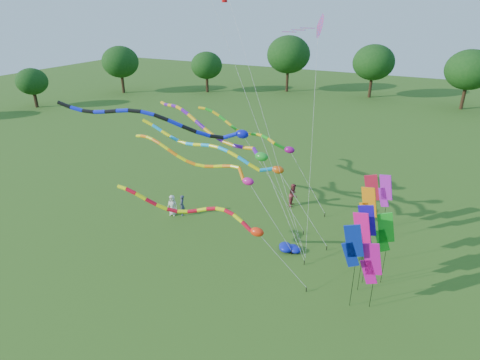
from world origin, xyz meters
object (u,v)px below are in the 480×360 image
at_px(tube_kite_red, 207,215).
at_px(tube_kite_orange, 204,163).
at_px(person_a, 172,205).
at_px(person_b, 182,205).
at_px(blue_nylon_heap, 289,249).
at_px(person_c, 293,195).

xyz_separation_m(tube_kite_red, tube_kite_orange, (-2.86, 4.46, 1.13)).
relative_size(person_a, person_b, 1.00).
bearing_deg(person_a, blue_nylon_heap, -13.36).
relative_size(tube_kite_orange, person_c, 6.81).
bearing_deg(blue_nylon_heap, person_a, 175.82).
distance_m(tube_kite_orange, blue_nylon_heap, 8.04).
height_order(tube_kite_orange, person_c, tube_kite_orange).
bearing_deg(person_b, tube_kite_red, 21.28).
bearing_deg(tube_kite_orange, person_c, 58.17).
bearing_deg(person_a, person_c, 26.90).
relative_size(tube_kite_red, person_b, 6.77).
bearing_deg(person_c, person_a, 124.87).
distance_m(blue_nylon_heap, person_b, 9.02).
height_order(tube_kite_red, person_b, tube_kite_red).
bearing_deg(blue_nylon_heap, person_c, 107.47).
bearing_deg(tube_kite_orange, blue_nylon_heap, 2.03).
xyz_separation_m(person_a, person_c, (7.64, 5.56, 0.12)).
bearing_deg(tube_kite_red, person_a, 135.04).
bearing_deg(blue_nylon_heap, tube_kite_orange, 175.67).
xyz_separation_m(tube_kite_orange, person_b, (-2.43, 0.52, -4.07)).
distance_m(tube_kite_red, blue_nylon_heap, 6.47).
distance_m(blue_nylon_heap, person_a, 9.65).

